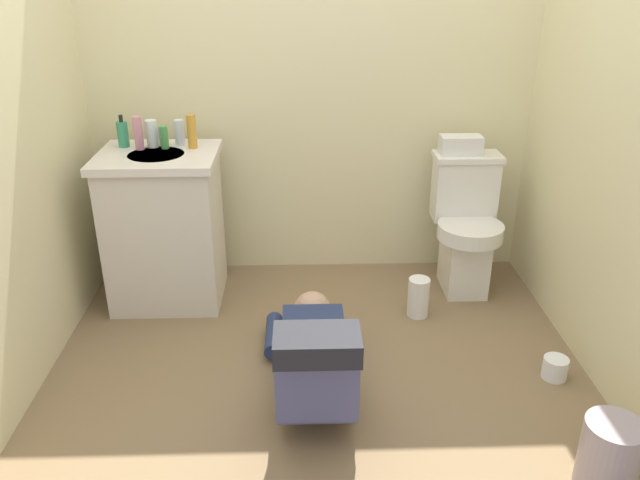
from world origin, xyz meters
TOP-DOWN VIEW (x-y plane):
  - ground_plane at (0.00, 0.00)m, footprint 2.93×3.09m
  - wall_back at (0.00, 1.08)m, footprint 2.59×0.08m
  - toilet at (0.84, 0.76)m, footprint 0.36×0.46m
  - vanity_cabinet at (-0.78, 0.68)m, footprint 0.60×0.52m
  - faucet at (-0.78, 0.82)m, footprint 0.02×0.02m
  - person_plumber at (-0.02, -0.17)m, footprint 0.39×1.06m
  - tissue_box at (0.79, 0.85)m, footprint 0.22×0.11m
  - soap_dispenser at (-0.97, 0.80)m, footprint 0.06×0.06m
  - bottle_pink at (-0.88, 0.75)m, footprint 0.04×0.04m
  - bottle_white at (-0.82, 0.80)m, footprint 0.06×0.06m
  - bottle_green at (-0.76, 0.77)m, footprint 0.04×0.04m
  - bottle_clear at (-0.69, 0.82)m, footprint 0.05×0.05m
  - bottle_amber at (-0.62, 0.77)m, footprint 0.05×0.05m
  - trash_can at (1.00, -0.74)m, footprint 0.20×0.20m
  - paper_towel_roll at (0.54, 0.44)m, footprint 0.11×0.11m
  - toilet_paper_roll at (1.06, -0.12)m, footprint 0.11×0.11m

SIDE VIEW (x-z plane):
  - ground_plane at x=0.00m, z-range -0.04..0.00m
  - toilet_paper_roll at x=1.06m, z-range 0.00..0.10m
  - paper_towel_roll at x=0.54m, z-range 0.00..0.21m
  - trash_can at x=1.00m, z-range 0.00..0.27m
  - person_plumber at x=-0.02m, z-range -0.08..0.44m
  - toilet at x=0.84m, z-range -0.01..0.74m
  - vanity_cabinet at x=-0.78m, z-range 0.01..0.83m
  - tissue_box at x=0.79m, z-range 0.75..0.85m
  - faucet at x=-0.78m, z-range 0.82..0.92m
  - bottle_green at x=-0.76m, z-range 0.82..0.94m
  - bottle_clear at x=-0.69m, z-range 0.82..0.95m
  - soap_dispenser at x=-0.97m, z-range 0.80..0.97m
  - bottle_white at x=-0.82m, z-range 0.82..0.96m
  - bottle_pink at x=-0.88m, z-range 0.82..0.99m
  - bottle_amber at x=-0.62m, z-range 0.82..0.99m
  - wall_back at x=0.00m, z-range 0.00..2.40m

